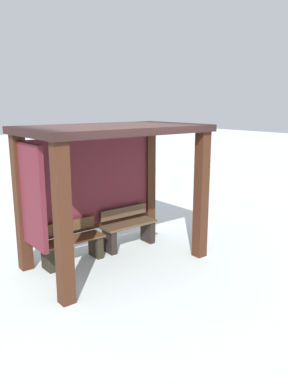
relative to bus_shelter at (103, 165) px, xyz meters
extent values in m
plane|color=white|center=(0.10, -0.19, -1.72)|extent=(60.00, 60.00, 0.00)
cube|color=#412114|center=(-1.25, -0.93, -0.59)|extent=(0.20, 0.20, 2.28)
cube|color=#412114|center=(1.45, -0.93, -0.59)|extent=(0.20, 0.20, 2.28)
cube|color=#412114|center=(-1.25, 0.54, -0.59)|extent=(0.20, 0.20, 2.28)
cube|color=#412114|center=(1.45, 0.54, -0.59)|extent=(0.20, 0.20, 2.28)
cube|color=black|center=(0.10, -0.19, 0.61)|extent=(3.01, 1.78, 0.12)
cube|color=maroon|center=(0.10, 0.54, -0.37)|extent=(2.50, 0.08, 1.63)
cube|color=#412114|center=(0.10, 0.52, -1.25)|extent=(2.50, 0.06, 0.08)
cube|color=maroon|center=(-1.25, 0.06, -0.37)|extent=(0.08, 0.81, 1.63)
cube|color=brown|center=(-0.51, 0.24, -1.29)|extent=(1.13, 0.40, 0.03)
cube|color=brown|center=(-0.51, 0.42, -1.10)|extent=(1.07, 0.04, 0.20)
cube|color=black|center=(-0.05, 0.24, -1.52)|extent=(0.12, 0.34, 0.41)
cube|color=black|center=(-0.98, 0.24, -1.52)|extent=(0.12, 0.34, 0.41)
cube|color=brown|center=(0.71, 0.24, -1.26)|extent=(1.13, 0.38, 0.05)
cube|color=brown|center=(0.71, 0.41, -1.06)|extent=(1.07, 0.04, 0.20)
cube|color=black|center=(1.18, 0.24, -1.50)|extent=(0.12, 0.33, 0.44)
cube|color=black|center=(0.25, 0.24, -1.50)|extent=(0.12, 0.33, 0.44)
camera|label=1|loc=(-3.42, -5.37, 1.01)|focal=35.29mm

